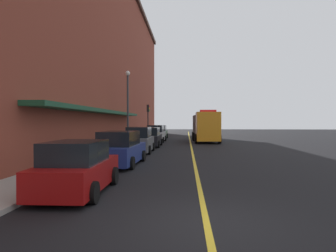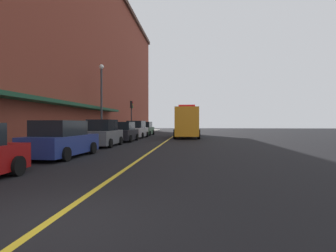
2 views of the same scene
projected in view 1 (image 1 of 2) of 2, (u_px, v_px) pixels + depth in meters
ground_plane at (190, 143)px, 31.65m from camera, size 112.00×112.00×0.00m
sidewalk_left at (134, 142)px, 32.04m from camera, size 2.40×70.00×0.15m
lane_center_stripe at (190, 143)px, 31.65m from camera, size 0.16×70.00×0.01m
brick_building_left at (85, 52)px, 31.21m from camera, size 9.18×64.00×19.63m
parked_car_0 at (77, 169)px, 9.41m from camera, size 2.07×4.15×1.70m
parked_car_1 at (120, 149)px, 15.46m from camera, size 2.25×4.79×1.81m
parked_car_2 at (139, 141)px, 21.69m from camera, size 2.01×4.33×1.92m
parked_car_3 at (150, 138)px, 26.98m from camera, size 2.14×4.37×1.78m
parked_car_4 at (156, 134)px, 33.25m from camera, size 2.16×4.68×1.92m
parked_car_5 at (160, 132)px, 39.62m from camera, size 2.00×4.74×1.83m
utility_truck at (205, 127)px, 33.83m from camera, size 2.96×9.21×3.56m
parking_meter_0 at (104, 143)px, 17.24m from camera, size 0.14×0.18×1.33m
parking_meter_1 at (107, 142)px, 17.88m from camera, size 0.14×0.18×1.33m
street_lamp_left at (128, 99)px, 27.18m from camera, size 0.44×0.44×6.94m
traffic_light_near at (148, 115)px, 36.63m from camera, size 0.38×0.36×4.30m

